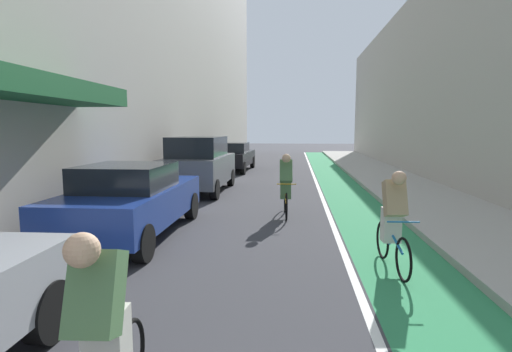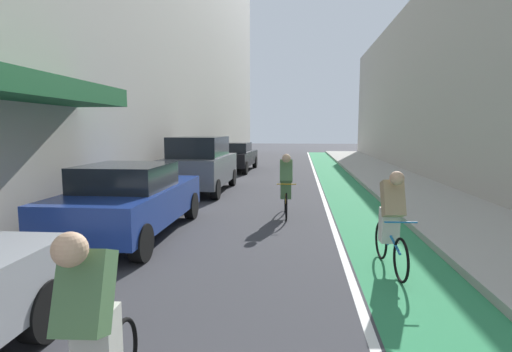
{
  "view_description": "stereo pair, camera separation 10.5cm",
  "coord_description": "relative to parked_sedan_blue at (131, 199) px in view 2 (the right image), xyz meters",
  "views": [
    {
      "loc": [
        0.93,
        1.8,
        2.24
      ],
      "look_at": [
        -0.05,
        11.44,
        1.07
      ],
      "focal_mm": 27.26,
      "sensor_mm": 36.0,
      "label": 1
    },
    {
      "loc": [
        1.03,
        1.81,
        2.24
      ],
      "look_at": [
        -0.05,
        11.44,
        1.07
      ],
      "focal_mm": 27.26,
      "sensor_mm": 36.0,
      "label": 2
    }
  ],
  "objects": [
    {
      "name": "parked_sedan_black",
      "position": [
        -0.0,
        13.06,
        0.0
      ],
      "size": [
        2.08,
        4.66,
        1.53
      ],
      "color": "black",
      "rests_on": "ground"
    },
    {
      "name": "cyclist_lead",
      "position": [
        2.1,
        -5.32,
        0.02
      ],
      "size": [
        0.48,
        1.72,
        1.62
      ],
      "color": "black",
      "rests_on": "ground"
    },
    {
      "name": "sidewalk_right",
      "position": [
        7.53,
        9.49,
        -0.72
      ],
      "size": [
        3.03,
        41.97,
        0.14
      ],
      "primitive_type": "cube",
      "color": "#A8A59E",
      "rests_on": "ground"
    },
    {
      "name": "building_facade_right",
      "position": [
        10.25,
        11.49,
        3.63
      ],
      "size": [
        2.4,
        37.97,
        8.82
      ],
      "primitive_type": "cube",
      "color": "#B2ADA3",
      "rests_on": "ground"
    },
    {
      "name": "cyclist_trailing",
      "position": [
        3.18,
        2.27,
        0.07
      ],
      "size": [
        0.48,
        1.75,
        1.63
      ],
      "color": "black",
      "rests_on": "ground"
    },
    {
      "name": "parked_suv_gray",
      "position": [
        -0.0,
        5.86,
        0.23
      ],
      "size": [
        1.95,
        4.24,
        1.98
      ],
      "color": "#595B60",
      "rests_on": "ground"
    },
    {
      "name": "cyclist_mid",
      "position": [
        4.98,
        -1.44,
        0.02
      ],
      "size": [
        0.48,
        1.71,
        1.61
      ],
      "color": "black",
      "rests_on": "ground"
    },
    {
      "name": "bike_lane_paint",
      "position": [
        5.21,
        9.49,
        -0.78
      ],
      "size": [
        1.6,
        41.97,
        0.0
      ],
      "primitive_type": "cube",
      "color": "#2D8451",
      "rests_on": "ground"
    },
    {
      "name": "lane_divider_stripe",
      "position": [
        4.31,
        9.49,
        -0.78
      ],
      "size": [
        0.12,
        41.97,
        0.0
      ],
      "primitive_type": "cube",
      "color": "white",
      "rests_on": "ground"
    },
    {
      "name": "parked_sedan_blue",
      "position": [
        0.0,
        0.0,
        0.0
      ],
      "size": [
        1.96,
        4.35,
        1.53
      ],
      "color": "navy",
      "rests_on": "ground"
    },
    {
      "name": "ground_plane",
      "position": [
        2.48,
        7.49,
        -0.79
      ],
      "size": [
        92.34,
        92.34,
        0.0
      ],
      "primitive_type": "plane",
      "color": "#38383D"
    }
  ]
}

